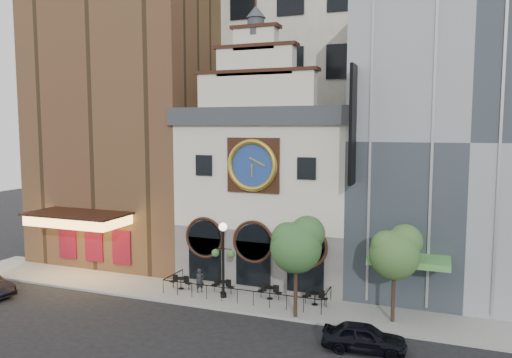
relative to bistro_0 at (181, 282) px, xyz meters
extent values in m
plane|color=black|center=(4.65, -2.39, -0.61)|extent=(120.00, 120.00, 0.00)
cube|color=gray|center=(4.65, 0.11, -0.54)|extent=(44.00, 5.00, 0.15)
cube|color=#605E5B|center=(4.65, 5.61, 1.54)|extent=(12.00, 8.00, 4.00)
cube|color=beige|center=(4.65, 5.61, 7.04)|extent=(12.00, 8.00, 7.00)
cube|color=#2D3035|center=(4.65, 5.61, 11.14)|extent=(12.60, 8.60, 1.20)
cube|color=black|center=(4.65, 1.53, 7.94)|extent=(3.60, 0.25, 3.60)
cylinder|color=navy|center=(4.65, 1.39, 7.94)|extent=(3.10, 0.12, 3.10)
torus|color=gold|center=(4.65, 1.31, 7.94)|extent=(3.46, 0.36, 3.46)
cylinder|color=#2D3035|center=(4.65, 2.01, 16.84)|extent=(1.10, 1.10, 1.10)
cone|color=#2D3035|center=(4.65, 2.01, 17.79)|extent=(1.30, 1.30, 0.80)
cube|color=brown|center=(-8.35, 7.61, 12.04)|extent=(14.00, 12.00, 25.00)
cube|color=#FFBF59|center=(-8.35, -0.09, 3.74)|extent=(7.00, 3.40, 0.70)
cube|color=black|center=(-8.35, -0.09, 4.19)|extent=(7.40, 3.80, 0.15)
cube|color=maroon|center=(-8.35, 1.56, 1.54)|extent=(5.60, 0.15, 2.60)
cube|color=gray|center=(17.65, 7.61, 9.54)|extent=(14.00, 12.00, 20.00)
cube|color=#509A46|center=(14.65, 0.41, 2.84)|extent=(4.50, 2.40, 0.35)
cube|color=black|center=(11.25, 0.61, 10.54)|extent=(0.18, 1.60, 7.00)
cube|color=silver|center=(4.65, 17.61, 19.39)|extent=(20.00, 16.00, 40.00)
cylinder|color=black|center=(0.00, 0.00, 0.28)|extent=(0.68, 0.68, 0.03)
cylinder|color=black|center=(0.00, 0.00, -0.09)|extent=(0.06, 0.06, 0.72)
cylinder|color=black|center=(2.97, 0.29, 0.28)|extent=(0.68, 0.68, 0.03)
cylinder|color=black|center=(2.97, 0.29, -0.09)|extent=(0.06, 0.06, 0.72)
cylinder|color=black|center=(6.26, 0.30, 0.28)|extent=(0.68, 0.68, 0.03)
cylinder|color=black|center=(6.26, 0.30, -0.09)|extent=(0.06, 0.06, 0.72)
cylinder|color=black|center=(9.20, 0.30, 0.28)|extent=(0.68, 0.68, 0.03)
cylinder|color=black|center=(9.20, 0.30, -0.09)|extent=(0.06, 0.06, 0.72)
imported|color=black|center=(12.97, -4.73, 0.09)|extent=(4.23, 1.95, 1.41)
imported|color=black|center=(1.52, -0.14, 0.33)|extent=(0.67, 0.68, 1.59)
cylinder|color=black|center=(3.38, -0.48, 1.75)|extent=(0.16, 0.16, 4.42)
cylinder|color=black|center=(3.38, -0.48, -0.33)|extent=(0.39, 0.39, 0.27)
sphere|color=white|center=(3.38, -0.48, 4.13)|extent=(0.53, 0.53, 0.53)
sphere|color=#386026|center=(2.85, -0.53, 2.41)|extent=(0.49, 0.49, 0.49)
sphere|color=#386026|center=(3.91, -0.42, 2.41)|extent=(0.49, 0.49, 0.49)
cylinder|color=#382619|center=(8.63, -1.99, 1.12)|extent=(0.23, 0.23, 3.16)
sphere|color=#295421|center=(8.63, -1.99, 3.60)|extent=(2.94, 2.94, 2.94)
sphere|color=#295421|center=(9.19, -1.65, 4.39)|extent=(2.03, 2.03, 2.03)
sphere|color=#295421|center=(8.18, -2.22, 4.17)|extent=(1.81, 1.81, 1.81)
cylinder|color=#382619|center=(13.93, -0.71, 1.02)|extent=(0.21, 0.21, 2.97)
sphere|color=#355E25|center=(13.93, -0.71, 3.36)|extent=(2.76, 2.76, 2.76)
sphere|color=#355E25|center=(14.46, -0.39, 4.10)|extent=(1.91, 1.91, 1.91)
sphere|color=#355E25|center=(13.51, -0.92, 3.89)|extent=(1.70, 1.70, 1.70)
camera|label=1|loc=(16.44, -28.73, 10.41)|focal=35.00mm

